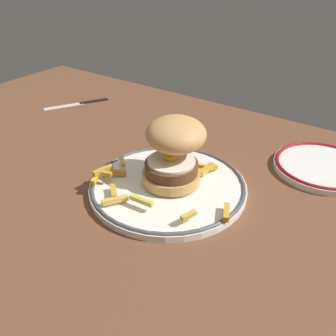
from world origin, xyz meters
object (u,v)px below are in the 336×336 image
Objects in this scene: dinner_plate at (168,186)px; side_plate at (322,166)px; burger at (174,149)px; knife at (82,103)px.

side_plate is at bearing 47.90° from dinner_plate.
burger is 30.75cm from side_plate.
dinner_plate is 31.42cm from side_plate.
burger is at bearing -134.89° from side_plate.
knife is at bearing 157.30° from burger.
side_plate is 65.55cm from knife.
side_plate is at bearing 2.40° from knife.
dinner_plate is 1.86× the size of burger.
side_plate is (21.19, 21.27, -6.66)cm from burger.
dinner_plate is 48.96cm from knife.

